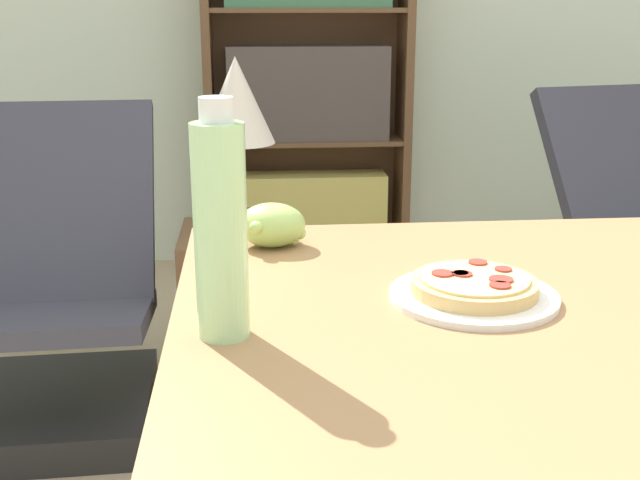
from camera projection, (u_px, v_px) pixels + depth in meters
dining_table at (610, 373)px, 1.13m from camera, size 1.22×0.93×0.76m
pizza_on_plate at (474, 290)px, 1.13m from camera, size 0.24×0.24×0.04m
grape_bunch at (272, 225)px, 1.37m from camera, size 0.12×0.10×0.08m
drink_bottle at (220, 228)px, 0.98m from camera, size 0.07×0.07×0.30m
lounge_chair_near at (49, 326)px, 2.26m from camera, size 0.62×0.78×0.88m
bookshelf at (308, 88)px, 3.47m from camera, size 0.89×0.25×1.71m
side_table at (243, 319)px, 2.36m from camera, size 0.34×0.34×0.54m
table_lamp at (236, 109)px, 2.18m from camera, size 0.21×0.21×0.49m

